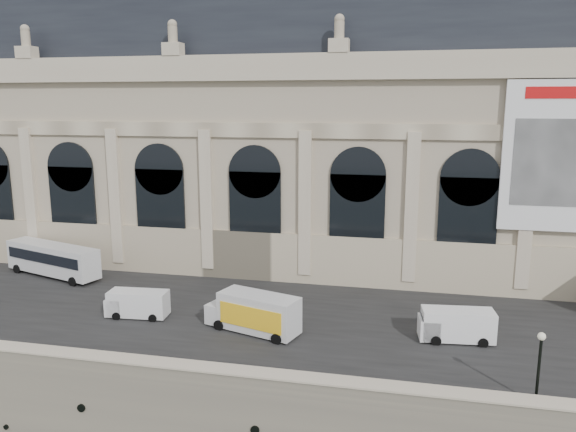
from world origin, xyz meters
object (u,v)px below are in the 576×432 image
van_c (453,325)px  van_b (135,304)px  lamp_right (539,369)px  box_truck (254,313)px  bus_left (53,259)px

van_c → van_b: bearing=-178.5°
van_b → van_c: size_ratio=0.92×
lamp_right → box_truck: bearing=160.2°
van_c → bus_left: bearing=168.8°
van_c → lamp_right: 9.47m
bus_left → box_truck: (23.99, -9.25, -0.36)m
box_truck → lamp_right: bearing=-19.8°
bus_left → box_truck: 25.71m
van_c → box_truck: (-15.01, -1.49, 0.30)m
van_c → box_truck: bearing=-174.3°
van_c → box_truck: size_ratio=0.71×
van_c → lamp_right: lamp_right is taller
van_c → lamp_right: size_ratio=1.24×
van_b → lamp_right: lamp_right is taller
box_truck → bus_left: bearing=158.9°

